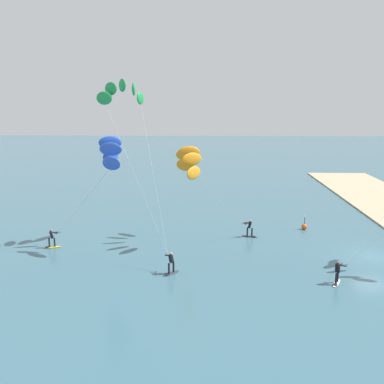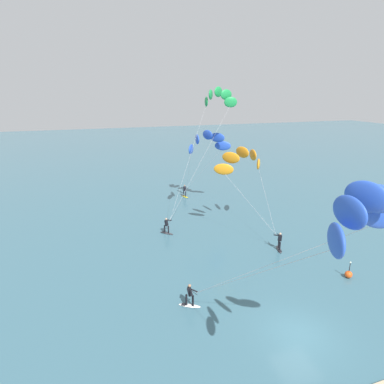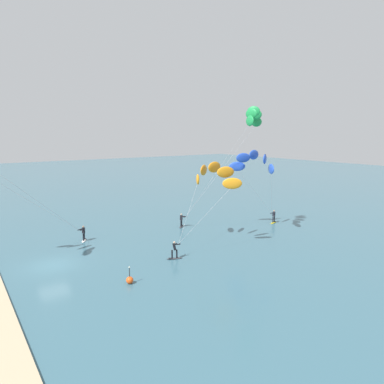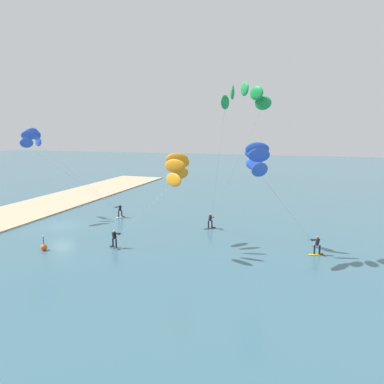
% 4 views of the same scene
% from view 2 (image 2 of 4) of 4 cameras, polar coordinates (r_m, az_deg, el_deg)
% --- Properties ---
extents(ground_plane, '(240.00, 240.00, 0.00)m').
position_cam_2_polar(ground_plane, '(21.52, 18.67, -23.01)').
color(ground_plane, '#386070').
extents(kitesurfer_nearshore, '(9.50, 7.32, 14.27)m').
position_cam_2_polar(kitesurfer_nearshore, '(35.85, 4.29, 15.62)').
color(kitesurfer_nearshore, '#333338').
rests_on(kitesurfer_nearshore, ground).
extents(kitesurfer_mid_water, '(6.50, 11.05, 10.78)m').
position_cam_2_polar(kitesurfer_mid_water, '(12.90, 26.23, -4.48)').
color(kitesurfer_mid_water, white).
rests_on(kitesurfer_mid_water, ground).
extents(kitesurfer_far_out, '(5.88, 7.76, 8.60)m').
position_cam_2_polar(kitesurfer_far_out, '(31.80, 9.18, 5.25)').
color(kitesurfer_far_out, '#333338').
rests_on(kitesurfer_far_out, ground).
extents(kitesurfer_downwind, '(5.92, 7.36, 9.55)m').
position_cam_2_polar(kitesurfer_downwind, '(37.45, 2.62, 8.69)').
color(kitesurfer_downwind, yellow).
rests_on(kitesurfer_downwind, ground).
extents(marker_buoy, '(0.56, 0.56, 1.38)m').
position_cam_2_polar(marker_buoy, '(27.94, 26.28, -13.09)').
color(marker_buoy, '#EA5119').
rests_on(marker_buoy, ground).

